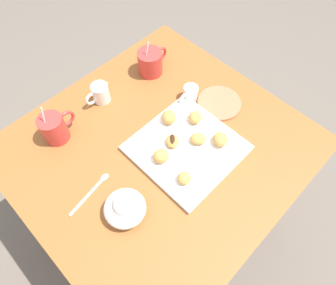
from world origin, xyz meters
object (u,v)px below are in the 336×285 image
object	(u,v)px
dining_table	(159,164)
beignet_6	(172,141)
cream_pitcher_white	(100,93)
beignet_0	(195,117)
ice_cream_bowl	(125,208)
beignet_2	(198,139)
beignet_4	(220,139)
pastry_plate_square	(186,148)
beignet_3	(161,156)
saucer_coral_left	(219,103)
chocolate_sauce_pitcher	(190,93)
beignet_5	(184,178)
coffee_mug_red_left	(54,127)
beignet_1	(169,117)
coffee_mug_red_right	(150,61)

from	to	relation	value
dining_table	beignet_6	world-z (taller)	beignet_6
cream_pitcher_white	beignet_0	bearing A→B (deg)	-62.36
ice_cream_bowl	beignet_2	xyz separation A→B (m)	(0.32, 0.01, -0.01)
beignet_4	beignet_6	xyz separation A→B (m)	(-0.11, 0.11, -0.00)
beignet_2	beignet_6	xyz separation A→B (m)	(-0.06, 0.05, -0.00)
beignet_4	beignet_6	size ratio (longest dim) A/B	1.08
dining_table	pastry_plate_square	world-z (taller)	pastry_plate_square
beignet_0	beignet_3	world-z (taller)	beignet_3
beignet_3	saucer_coral_left	bearing A→B (deg)	3.63
ice_cream_bowl	beignet_0	bearing A→B (deg)	11.04
chocolate_sauce_pitcher	beignet_5	xyz separation A→B (m)	(-0.26, -0.21, 0.00)
pastry_plate_square	beignet_2	xyz separation A→B (m)	(0.04, -0.01, 0.02)
dining_table	pastry_plate_square	xyz separation A→B (m)	(0.06, -0.07, 0.14)
cream_pitcher_white	saucer_coral_left	xyz separation A→B (m)	(0.29, -0.31, -0.03)
beignet_0	beignet_6	bearing A→B (deg)	-174.72
beignet_5	beignet_4	bearing A→B (deg)	3.34
cream_pitcher_white	beignet_4	distance (m)	0.45
beignet_2	beignet_4	xyz separation A→B (m)	(0.05, -0.05, 0.00)
beignet_2	beignet_5	size ratio (longest dim) A/B	1.17
chocolate_sauce_pitcher	beignet_2	distance (m)	0.20
chocolate_sauce_pitcher	beignet_5	distance (m)	0.34
coffee_mug_red_left	saucer_coral_left	size ratio (longest dim) A/B	0.96
beignet_6	beignet_1	bearing A→B (deg)	51.90
coffee_mug_red_right	beignet_0	bearing A→B (deg)	-102.68
ice_cream_bowl	chocolate_sauce_pitcher	world-z (taller)	ice_cream_bowl
chocolate_sauce_pitcher	beignet_4	distance (m)	0.22
pastry_plate_square	beignet_1	bearing A→B (deg)	73.69
ice_cream_bowl	beignet_5	xyz separation A→B (m)	(0.19, -0.05, -0.01)
ice_cream_bowl	beignet_3	size ratio (longest dim) A/B	2.36
dining_table	beignet_4	bearing A→B (deg)	-44.41
cream_pitcher_white	beignet_6	world-z (taller)	cream_pitcher_white
saucer_coral_left	beignet_2	size ratio (longest dim) A/B	3.10
beignet_2	beignet_5	xyz separation A→B (m)	(-0.13, -0.06, 0.00)
pastry_plate_square	coffee_mug_red_left	distance (m)	0.43
saucer_coral_left	beignet_1	distance (m)	0.20
saucer_coral_left	dining_table	bearing A→B (deg)	174.10
chocolate_sauce_pitcher	beignet_6	distance (m)	0.22
pastry_plate_square	beignet_3	size ratio (longest dim) A/B	6.10
beignet_0	beignet_3	xyz separation A→B (m)	(-0.19, -0.03, 0.00)
pastry_plate_square	beignet_3	distance (m)	0.10
ice_cream_bowl	beignet_1	xyz separation A→B (m)	(0.31, 0.14, -0.00)
beignet_5	dining_table	bearing A→B (deg)	76.01
beignet_6	saucer_coral_left	bearing A→B (deg)	1.15
pastry_plate_square	beignet_4	bearing A→B (deg)	-36.74
dining_table	cream_pitcher_white	size ratio (longest dim) A/B	8.63
cream_pitcher_white	beignet_1	distance (m)	0.26
coffee_mug_red_left	beignet_2	bearing A→B (deg)	-48.78
beignet_3	ice_cream_bowl	bearing A→B (deg)	-165.94
pastry_plate_square	chocolate_sauce_pitcher	bearing A→B (deg)	39.60
beignet_1	saucer_coral_left	bearing A→B (deg)	-19.88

